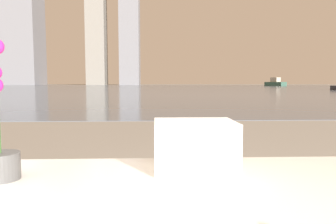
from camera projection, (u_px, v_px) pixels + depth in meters
name	position (u px, v px, depth m)	size (l,w,h in m)	color
towel_stack	(194.00, 145.00, 1.10)	(0.27, 0.22, 0.16)	white
harbor_water	(156.00, 87.00, 61.99)	(180.00, 110.00, 0.01)	slate
harbor_boat_1	(275.00, 83.00, 81.58)	(4.10, 5.90, 2.10)	#335647
skyline_tower_0	(21.00, 13.00, 113.62)	(12.12, 13.07, 49.79)	slate
skyline_tower_1	(96.00, 19.00, 114.82)	(6.48, 8.09, 46.06)	gray
skyline_tower_2	(130.00, 29.00, 115.59)	(6.70, 12.66, 39.38)	slate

